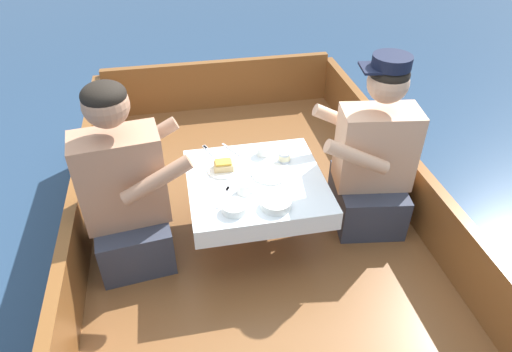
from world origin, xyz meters
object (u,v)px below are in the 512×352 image
(person_starboard, at_px, (373,161))
(coffee_cup_starboard, at_px, (263,150))
(person_port, at_px, (126,194))
(coffee_cup_port, at_px, (244,188))
(sandwich, at_px, (223,165))
(tin_can, at_px, (284,157))

(person_starboard, height_order, coffee_cup_starboard, person_starboard)
(person_port, bearing_deg, coffee_cup_starboard, 9.91)
(person_port, relative_size, coffee_cup_port, 9.97)
(person_starboard, bearing_deg, coffee_cup_port, 18.10)
(person_port, bearing_deg, sandwich, 5.98)
(coffee_cup_port, xyz_separation_m, coffee_cup_starboard, (0.16, 0.31, -0.00))
(person_port, relative_size, coffee_cup_starboard, 9.47)
(coffee_cup_port, bearing_deg, person_starboard, 10.08)
(coffee_cup_starboard, bearing_deg, person_starboard, -18.02)
(coffee_cup_port, bearing_deg, sandwich, 110.25)
(person_starboard, relative_size, coffee_cup_port, 10.00)
(coffee_cup_port, distance_m, coffee_cup_starboard, 0.35)
(coffee_cup_starboard, bearing_deg, tin_can, -41.22)
(sandwich, bearing_deg, person_starboard, -5.40)
(person_port, relative_size, sandwich, 9.67)
(person_starboard, distance_m, sandwich, 0.81)
(person_starboard, distance_m, tin_can, 0.48)
(person_port, xyz_separation_m, coffee_cup_starboard, (0.73, 0.22, 0.02))
(coffee_cup_port, relative_size, coffee_cup_starboard, 0.95)
(person_starboard, height_order, tin_can, person_starboard)
(tin_can, bearing_deg, coffee_cup_port, -138.54)
(coffee_cup_port, height_order, tin_can, same)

